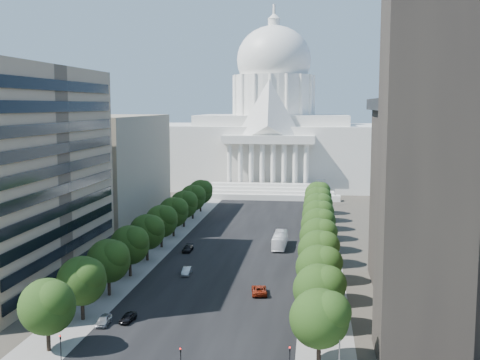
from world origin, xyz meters
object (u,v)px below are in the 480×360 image
at_px(car_silver, 187,271).
at_px(car_dark_a, 128,318).
at_px(car_dark_b, 188,249).
at_px(city_bus, 280,240).
at_px(car_red, 259,290).
at_px(car_parked, 104,320).

bearing_deg(car_silver, car_dark_a, -99.54).
height_order(car_silver, car_dark_b, car_silver).
bearing_deg(car_dark_b, car_silver, -77.34).
bearing_deg(city_bus, car_red, -91.30).
distance_m(car_dark_b, city_bus, 21.49).
distance_m(car_dark_a, city_bus, 55.22).
height_order(car_silver, car_parked, car_parked).
relative_size(car_silver, car_dark_b, 0.92).
xyz_separation_m(car_silver, car_parked, (-6.64, -28.14, 0.00)).
relative_size(car_dark_a, car_dark_b, 0.84).
relative_size(car_dark_b, city_bus, 0.39).
height_order(car_silver, city_bus, city_bus).
height_order(car_parked, city_bus, city_bus).
xyz_separation_m(car_dark_a, car_parked, (-3.22, -1.69, 0.05)).
bearing_deg(city_bus, car_silver, -122.63).
relative_size(car_dark_a, car_silver, 0.91).
distance_m(car_dark_a, car_red, 24.51).
bearing_deg(car_parked, car_red, 36.48).
relative_size(car_red, city_bus, 0.46).
distance_m(car_red, car_parked, 28.07).
relative_size(car_silver, city_bus, 0.36).
bearing_deg(car_red, car_parked, 31.57).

